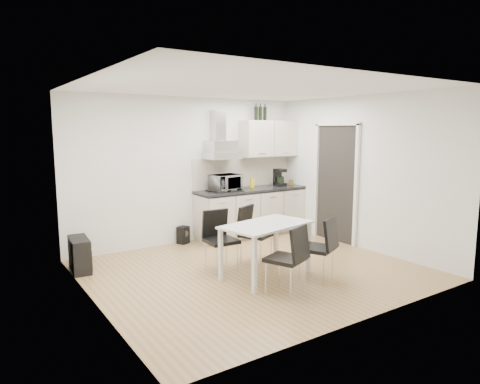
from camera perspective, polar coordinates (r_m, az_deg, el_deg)
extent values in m
plane|color=tan|center=(6.34, 1.77, -10.37)|extent=(4.50, 4.50, 0.00)
cube|color=white|center=(7.75, -6.78, 2.87)|extent=(4.50, 0.10, 2.60)
cube|color=white|center=(4.58, 16.49, -1.22)|extent=(4.50, 0.10, 2.60)
cube|color=white|center=(5.09, -19.27, -0.41)|extent=(0.10, 4.00, 2.60)
cube|color=white|center=(7.57, 15.86, 2.48)|extent=(0.10, 4.00, 2.60)
plane|color=white|center=(6.03, 1.89, 13.74)|extent=(4.50, 4.50, 0.00)
cube|color=white|center=(7.93, 12.59, 1.04)|extent=(0.08, 1.04, 2.10)
cube|color=beige|center=(8.33, 1.29, -5.42)|extent=(2.16, 0.52, 0.10)
cube|color=beige|center=(8.20, 1.46, -2.56)|extent=(2.20, 0.60, 0.76)
cube|color=black|center=(8.12, 1.51, 0.34)|extent=(2.22, 0.64, 0.04)
cube|color=beige|center=(8.33, 0.34, 2.69)|extent=(2.20, 0.02, 0.58)
cube|color=beige|center=(8.45, 3.80, 7.10)|extent=(1.20, 0.35, 0.70)
cube|color=silver|center=(7.80, -2.47, 5.54)|extent=(0.60, 0.46, 0.30)
cube|color=silver|center=(7.89, -2.91, 8.84)|extent=(0.22, 0.20, 0.55)
imported|color=silver|center=(7.77, -1.93, 1.49)|extent=(0.58, 0.39, 0.37)
cube|color=yellow|center=(8.26, 1.65, 1.24)|extent=(0.08, 0.04, 0.18)
cylinder|color=brown|center=(8.65, 6.72, 1.28)|extent=(0.04, 0.04, 0.11)
cylinder|color=#4C6626|center=(8.69, 7.02, 1.30)|extent=(0.04, 0.04, 0.11)
cylinder|color=black|center=(8.28, 2.16, 10.62)|extent=(0.07, 0.07, 0.32)
cylinder|color=black|center=(8.33, 2.73, 10.60)|extent=(0.07, 0.07, 0.32)
cylinder|color=black|center=(8.40, 3.34, 10.58)|extent=(0.07, 0.07, 0.32)
cube|color=white|center=(5.90, 3.54, -4.38)|extent=(1.37, 0.95, 0.03)
cube|color=white|center=(5.39, 1.92, -9.76)|extent=(0.06, 0.06, 0.72)
cube|color=white|center=(6.25, 9.15, -7.30)|extent=(0.06, 0.06, 0.72)
cube|color=white|center=(5.80, -2.60, -8.42)|extent=(0.06, 0.06, 0.72)
cube|color=white|center=(6.61, 4.79, -6.35)|extent=(0.06, 0.06, 0.72)
cube|color=black|center=(6.65, -20.61, -7.81)|extent=(0.30, 0.61, 0.49)
cube|color=gold|center=(6.63, -19.60, -6.23)|extent=(0.06, 0.53, 0.08)
cube|color=black|center=(7.77, -7.59, -5.70)|extent=(0.24, 0.23, 0.31)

